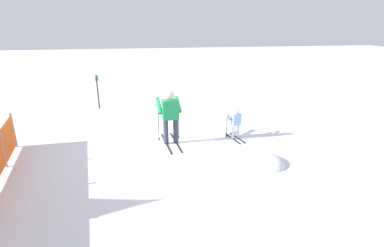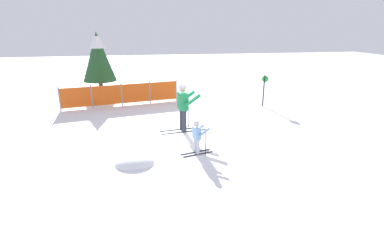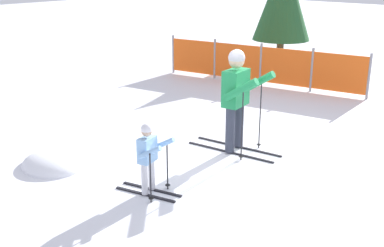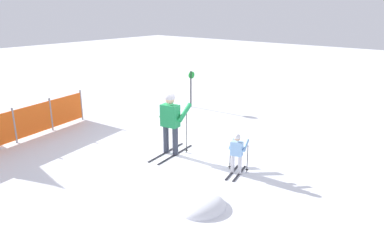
# 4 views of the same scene
# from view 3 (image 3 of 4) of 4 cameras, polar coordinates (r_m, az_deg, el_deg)

# --- Properties ---
(ground_plane) EXTENTS (60.00, 60.00, 0.00)m
(ground_plane) POSITION_cam_3_polar(r_m,az_deg,el_deg) (7.96, 5.26, -3.74)
(ground_plane) COLOR white
(skier_adult) EXTENTS (1.64, 0.78, 1.71)m
(skier_adult) POSITION_cam_3_polar(r_m,az_deg,el_deg) (7.83, 5.38, 3.79)
(skier_adult) COLOR black
(skier_adult) RESTS_ON ground_plane
(skier_child) EXTENTS (0.97, 0.51, 1.01)m
(skier_child) POSITION_cam_3_polar(r_m,az_deg,el_deg) (6.47, -5.17, -3.58)
(skier_child) COLOR black
(skier_child) RESTS_ON ground_plane
(safety_fence) EXTENTS (5.31, 1.02, 1.06)m
(safety_fence) POSITION_cam_3_polar(r_m,az_deg,el_deg) (12.47, 8.15, 6.98)
(safety_fence) COLOR gray
(safety_fence) RESTS_ON ground_plane
(snow_mound) EXTENTS (1.06, 0.90, 0.43)m
(snow_mound) POSITION_cam_3_polar(r_m,az_deg,el_deg) (7.82, -16.12, -4.83)
(snow_mound) COLOR white
(snow_mound) RESTS_ON ground_plane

